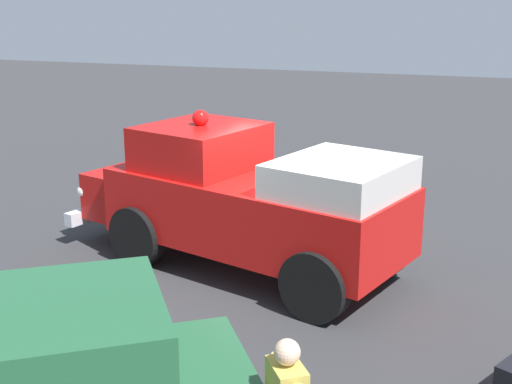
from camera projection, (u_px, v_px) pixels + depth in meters
ground_plane at (287, 277)px, 11.26m from camera, size 60.00×60.00×0.00m
vintage_fire_truck at (245, 199)px, 11.37m from camera, size 6.33×3.89×2.59m
lawn_chair_near_truck at (365, 197)px, 13.64m from camera, size 0.60×0.60×1.02m
spectator_seated at (362, 193)px, 13.50m from camera, size 0.49×0.60×1.29m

